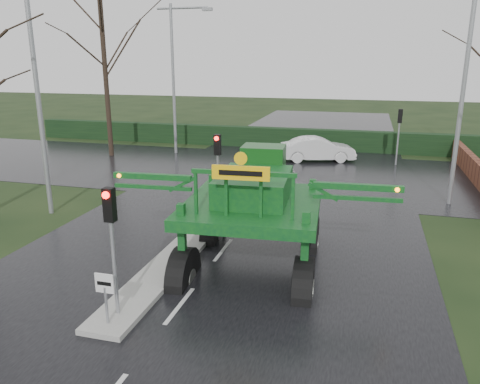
% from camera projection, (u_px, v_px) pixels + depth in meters
% --- Properties ---
extents(ground, '(140.00, 140.00, 0.00)m').
position_uv_depth(ground, '(180.00, 306.00, 12.75)').
color(ground, black).
rests_on(ground, ground).
extents(road_main, '(14.00, 80.00, 0.02)m').
position_uv_depth(road_main, '(261.00, 202.00, 22.03)').
color(road_main, black).
rests_on(road_main, ground).
extents(road_cross, '(80.00, 12.00, 0.02)m').
position_uv_depth(road_cross, '(283.00, 173.00, 27.60)').
color(road_cross, black).
rests_on(road_cross, ground).
extents(median_island, '(1.20, 10.00, 0.16)m').
position_uv_depth(median_island, '(178.00, 255.00, 15.84)').
color(median_island, gray).
rests_on(median_island, ground).
extents(hedge_row, '(44.00, 0.90, 1.50)m').
position_uv_depth(hedge_row, '(303.00, 139.00, 34.81)').
color(hedge_row, black).
rests_on(hedge_row, ground).
extents(brick_wall, '(0.40, 20.00, 1.20)m').
position_uv_depth(brick_wall, '(479.00, 174.00, 24.77)').
color(brick_wall, '#592D1E').
rests_on(brick_wall, ground).
extents(keep_left_sign, '(0.50, 0.07, 1.35)m').
position_uv_depth(keep_left_sign, '(105.00, 290.00, 11.40)').
color(keep_left_sign, gray).
rests_on(keep_left_sign, ground).
extents(traffic_signal_near, '(0.26, 0.33, 3.52)m').
position_uv_depth(traffic_signal_near, '(111.00, 225.00, 11.44)').
color(traffic_signal_near, gray).
rests_on(traffic_signal_near, ground).
extents(traffic_signal_mid, '(0.26, 0.33, 3.52)m').
position_uv_depth(traffic_signal_mid, '(218.00, 157.00, 19.32)').
color(traffic_signal_mid, gray).
rests_on(traffic_signal_mid, ground).
extents(traffic_signal_far, '(0.26, 0.33, 3.52)m').
position_uv_depth(traffic_signal_far, '(399.00, 124.00, 28.96)').
color(traffic_signal_far, gray).
rests_on(traffic_signal_far, ground).
extents(street_light_left_near, '(3.85, 0.30, 10.00)m').
position_uv_depth(street_light_left_near, '(42.00, 72.00, 18.75)').
color(street_light_left_near, gray).
rests_on(street_light_left_near, ground).
extents(street_light_right, '(3.85, 0.30, 10.00)m').
position_uv_depth(street_light_right, '(458.00, 71.00, 20.17)').
color(street_light_right, gray).
rests_on(street_light_right, ground).
extents(street_light_left_far, '(3.85, 0.30, 10.00)m').
position_uv_depth(street_light_left_far, '(177.00, 67.00, 31.74)').
color(street_light_left_far, gray).
rests_on(street_light_left_far, ground).
extents(tree_left_far, '(7.70, 7.70, 13.26)m').
position_uv_depth(tree_left_far, '(103.00, 48.00, 30.65)').
color(tree_left_far, black).
rests_on(tree_left_far, ground).
extents(crop_sprayer, '(9.09, 5.94, 5.09)m').
position_uv_depth(crop_sprayer, '(183.00, 202.00, 13.85)').
color(crop_sprayer, black).
rests_on(crop_sprayer, ground).
extents(white_sedan, '(5.04, 2.96, 1.57)m').
position_uv_depth(white_sedan, '(317.00, 161.00, 30.82)').
color(white_sedan, silver).
rests_on(white_sedan, ground).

